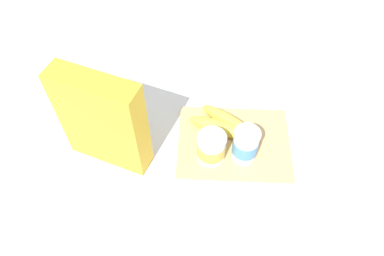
% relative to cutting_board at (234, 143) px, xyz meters
% --- Properties ---
extents(ground_plane, '(2.40, 2.40, 0.00)m').
position_rel_cutting_board_xyz_m(ground_plane, '(0.00, 0.00, -0.01)').
color(ground_plane, silver).
extents(cutting_board, '(0.29, 0.22, 0.01)m').
position_rel_cutting_board_xyz_m(cutting_board, '(0.00, 0.00, 0.00)').
color(cutting_board, tan).
rests_on(cutting_board, ground_plane).
extents(cereal_box, '(0.21, 0.12, 0.27)m').
position_rel_cutting_board_xyz_m(cereal_box, '(0.31, 0.04, 0.13)').
color(cereal_box, yellow).
rests_on(cereal_box, ground_plane).
extents(yogurt_cup_front, '(0.06, 0.06, 0.10)m').
position_rel_cutting_board_xyz_m(yogurt_cup_front, '(-0.02, 0.04, 0.06)').
color(yogurt_cup_front, white).
rests_on(yogurt_cup_front, cutting_board).
extents(yogurt_cup_back, '(0.07, 0.07, 0.08)m').
position_rel_cutting_board_xyz_m(yogurt_cup_back, '(0.06, 0.05, 0.05)').
color(yogurt_cup_back, white).
rests_on(yogurt_cup_back, cutting_board).
extents(banana_bunch, '(0.19, 0.13, 0.04)m').
position_rel_cutting_board_xyz_m(banana_bunch, '(0.02, -0.04, 0.03)').
color(banana_bunch, yellow).
rests_on(banana_bunch, cutting_board).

